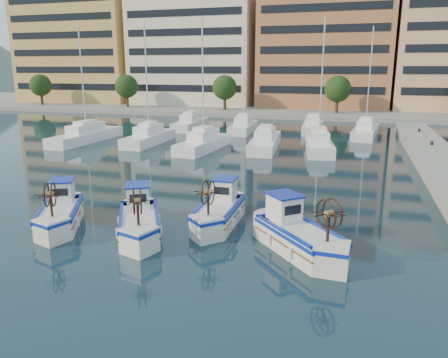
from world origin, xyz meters
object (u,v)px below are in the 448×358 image
at_px(fishing_boat_a, 60,211).
at_px(fishing_boat_d, 297,233).
at_px(fishing_boat_c, 219,210).
at_px(fishing_boat_b, 139,219).

xyz_separation_m(fishing_boat_a, fishing_boat_d, (11.12, 0.22, 0.05)).
relative_size(fishing_boat_a, fishing_boat_c, 1.01).
bearing_deg(fishing_boat_b, fishing_boat_a, 153.31).
bearing_deg(fishing_boat_a, fishing_boat_d, -25.83).
xyz_separation_m(fishing_boat_a, fishing_boat_c, (7.14, 2.37, 0.01)).
bearing_deg(fishing_boat_b, fishing_boat_d, -26.33).
height_order(fishing_boat_b, fishing_boat_c, fishing_boat_b).
height_order(fishing_boat_c, fishing_boat_d, fishing_boat_d).
distance_m(fishing_boat_a, fishing_boat_d, 11.13).
distance_m(fishing_boat_b, fishing_boat_c, 3.83).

